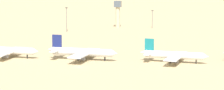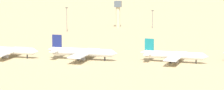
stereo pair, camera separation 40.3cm
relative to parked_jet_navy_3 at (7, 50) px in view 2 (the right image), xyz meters
The scene contains 7 objects.
ground 48.51m from the parked_jet_navy_3, 25.95° to the right, with size 4000.00×4000.00×0.00m, color tan.
parked_jet_navy_3 is the anchor object (origin of this frame).
parked_jet_navy_4 40.27m from the parked_jet_navy_3, ahead, with size 37.95×32.17×12.54m.
parked_jet_teal_5 86.94m from the parked_jet_navy_3, ahead, with size 34.90×29.68×11.54m.
control_tower 147.68m from the parked_jet_navy_3, 75.35° to the left, with size 5.20×5.20×20.27m.
light_pole_west 157.11m from the parked_jet_navy_3, 66.19° to the left, with size 1.80×0.50×13.48m.
light_pole_mid 112.10m from the parked_jet_navy_3, 87.39° to the left, with size 1.80×0.50×17.47m.
Camera 2 is at (58.09, -260.46, 50.11)m, focal length 91.49 mm.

